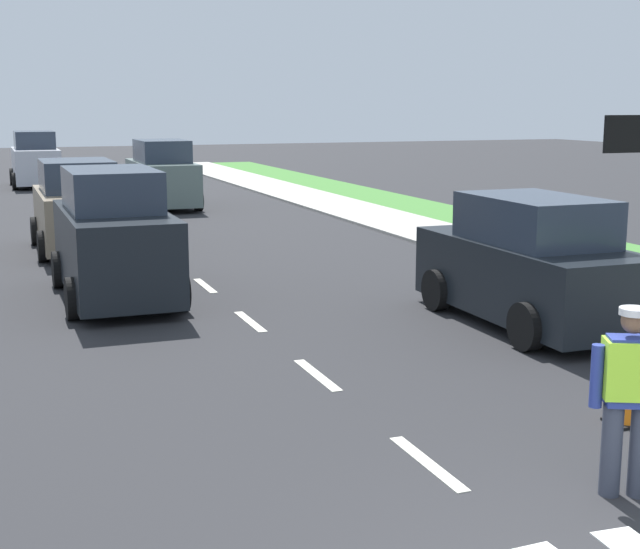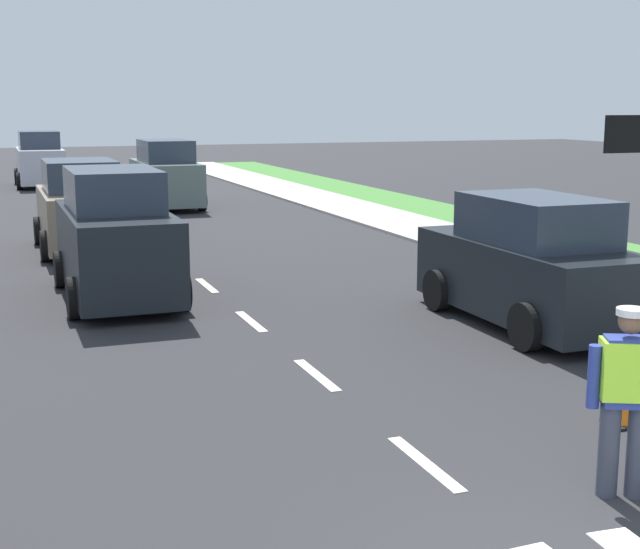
{
  "view_description": "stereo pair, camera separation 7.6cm",
  "coord_description": "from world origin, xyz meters",
  "px_view_note": "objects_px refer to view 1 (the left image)",
  "views": [
    {
      "loc": [
        -3.78,
        -4.47,
        3.35
      ],
      "look_at": [
        0.38,
        6.61,
        1.1
      ],
      "focal_mm": 50.58,
      "sensor_mm": 36.0,
      "label": 1
    },
    {
      "loc": [
        -3.71,
        -4.49,
        3.35
      ],
      "look_at": [
        0.38,
        6.61,
        1.1
      ],
      "focal_mm": 50.58,
      "sensor_mm": 36.0,
      "label": 2
    }
  ],
  "objects_px": {
    "car_parked_curbside": "(530,265)",
    "car_oncoming_lead": "(114,239)",
    "traffic_cone_near": "(627,394)",
    "car_outgoing_far": "(162,176)",
    "car_oncoming_third": "(36,161)",
    "road_worker": "(632,392)",
    "car_oncoming_second": "(79,209)"
  },
  "relations": [
    {
      "from": "car_parked_curbside",
      "to": "car_oncoming_lead",
      "type": "xyz_separation_m",
      "value": [
        -5.67,
        4.12,
        0.13
      ]
    },
    {
      "from": "road_worker",
      "to": "car_outgoing_far",
      "type": "height_order",
      "value": "car_outgoing_far"
    },
    {
      "from": "car_oncoming_third",
      "to": "traffic_cone_near",
      "type": "bearing_deg",
      "value": -82.47
    },
    {
      "from": "car_oncoming_lead",
      "to": "car_oncoming_second",
      "type": "bearing_deg",
      "value": 90.33
    },
    {
      "from": "car_parked_curbside",
      "to": "car_oncoming_second",
      "type": "distance_m",
      "value": 11.24
    },
    {
      "from": "car_parked_curbside",
      "to": "car_oncoming_lead",
      "type": "relative_size",
      "value": 0.98
    },
    {
      "from": "car_outgoing_far",
      "to": "car_oncoming_lead",
      "type": "relative_size",
      "value": 1.0
    },
    {
      "from": "car_oncoming_third",
      "to": "car_oncoming_lead",
      "type": "xyz_separation_m",
      "value": [
        -0.04,
        -23.01,
        0.0
      ]
    },
    {
      "from": "car_oncoming_lead",
      "to": "car_parked_curbside",
      "type": "bearing_deg",
      "value": -36.01
    },
    {
      "from": "road_worker",
      "to": "car_oncoming_lead",
      "type": "height_order",
      "value": "car_oncoming_lead"
    },
    {
      "from": "road_worker",
      "to": "car_outgoing_far",
      "type": "xyz_separation_m",
      "value": [
        0.43,
        23.3,
        0.09
      ]
    },
    {
      "from": "traffic_cone_near",
      "to": "car_outgoing_far",
      "type": "xyz_separation_m",
      "value": [
        -0.74,
        21.84,
        0.69
      ]
    },
    {
      "from": "traffic_cone_near",
      "to": "car_parked_curbside",
      "type": "distance_m",
      "value": 4.43
    },
    {
      "from": "traffic_cone_near",
      "to": "car_oncoming_third",
      "type": "bearing_deg",
      "value": 97.53
    },
    {
      "from": "traffic_cone_near",
      "to": "car_oncoming_lead",
      "type": "xyz_separation_m",
      "value": [
        -4.17,
        8.25,
        0.72
      ]
    },
    {
      "from": "car_outgoing_far",
      "to": "car_oncoming_lead",
      "type": "xyz_separation_m",
      "value": [
        -3.43,
        -13.59,
        0.03
      ]
    },
    {
      "from": "traffic_cone_near",
      "to": "car_outgoing_far",
      "type": "distance_m",
      "value": 21.87
    },
    {
      "from": "car_parked_curbside",
      "to": "traffic_cone_near",
      "type": "bearing_deg",
      "value": -109.95
    },
    {
      "from": "car_oncoming_second",
      "to": "car_outgoing_far",
      "type": "bearing_deg",
      "value": 66.67
    },
    {
      "from": "car_oncoming_second",
      "to": "road_worker",
      "type": "bearing_deg",
      "value": -78.77
    },
    {
      "from": "traffic_cone_near",
      "to": "car_outgoing_far",
      "type": "relative_size",
      "value": 0.16
    },
    {
      "from": "car_oncoming_lead",
      "to": "traffic_cone_near",
      "type": "bearing_deg",
      "value": -63.17
    },
    {
      "from": "road_worker",
      "to": "traffic_cone_near",
      "type": "height_order",
      "value": "road_worker"
    },
    {
      "from": "traffic_cone_near",
      "to": "car_parked_curbside",
      "type": "xyz_separation_m",
      "value": [
        1.5,
        4.13,
        0.59
      ]
    },
    {
      "from": "car_outgoing_far",
      "to": "car_oncoming_lead",
      "type": "bearing_deg",
      "value": -104.16
    },
    {
      "from": "car_oncoming_lead",
      "to": "road_worker",
      "type": "bearing_deg",
      "value": -72.83
    },
    {
      "from": "road_worker",
      "to": "car_oncoming_third",
      "type": "height_order",
      "value": "car_oncoming_third"
    },
    {
      "from": "car_oncoming_third",
      "to": "car_oncoming_lead",
      "type": "relative_size",
      "value": 0.95
    },
    {
      "from": "car_parked_curbside",
      "to": "car_oncoming_lead",
      "type": "bearing_deg",
      "value": 143.99
    },
    {
      "from": "car_parked_curbside",
      "to": "car_oncoming_lead",
      "type": "height_order",
      "value": "car_oncoming_lead"
    },
    {
      "from": "car_outgoing_far",
      "to": "car_oncoming_second",
      "type": "distance_m",
      "value": 8.74
    },
    {
      "from": "car_parked_curbside",
      "to": "car_outgoing_far",
      "type": "xyz_separation_m",
      "value": [
        -2.24,
        17.71,
        0.1
      ]
    }
  ]
}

